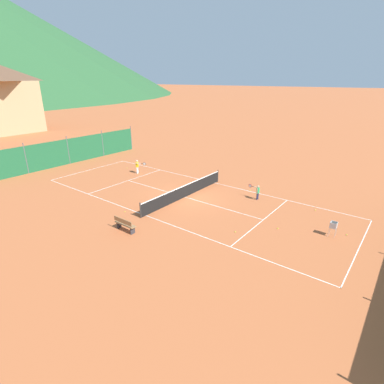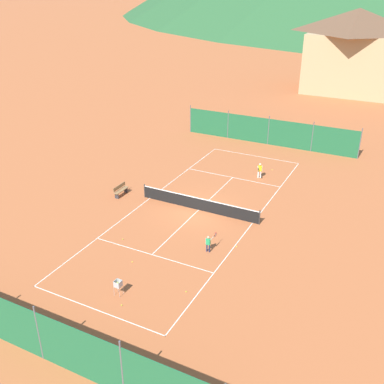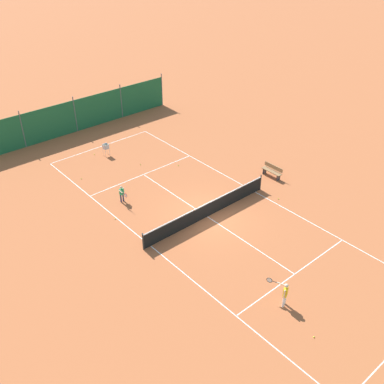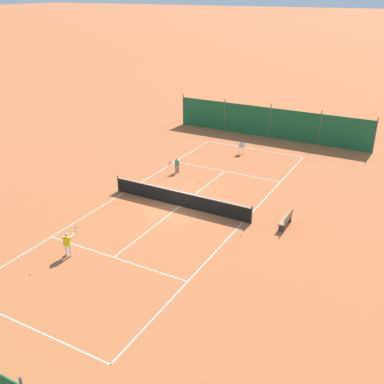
# 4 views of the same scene
# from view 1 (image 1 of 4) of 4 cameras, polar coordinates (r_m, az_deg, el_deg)

# --- Properties ---
(ground_plane) EXTENTS (600.00, 600.00, 0.00)m
(ground_plane) POSITION_cam_1_polar(r_m,az_deg,el_deg) (22.69, -1.35, -0.96)
(ground_plane) COLOR #B25B33
(court_line_markings) EXTENTS (8.25, 23.85, 0.01)m
(court_line_markings) POSITION_cam_1_polar(r_m,az_deg,el_deg) (22.68, -1.35, -0.96)
(court_line_markings) COLOR white
(court_line_markings) RESTS_ON ground
(tennis_net) EXTENTS (9.18, 0.08, 1.06)m
(tennis_net) POSITION_cam_1_polar(r_m,az_deg,el_deg) (22.50, -1.36, 0.22)
(tennis_net) COLOR #2D2D2D
(tennis_net) RESTS_ON ground
(windscreen_fence_far) EXTENTS (17.28, 0.08, 2.90)m
(windscreen_fence_far) POSITION_cam_1_polar(r_m,az_deg,el_deg) (33.83, -22.49, 7.15)
(windscreen_fence_far) COLOR #1E6038
(windscreen_fence_far) RESTS_ON ground
(player_far_service) EXTENTS (0.38, 0.95, 1.10)m
(player_far_service) POSITION_cam_1_polar(r_m,az_deg,el_deg) (22.54, 12.32, 0.16)
(player_far_service) COLOR #23284C
(player_far_service) RESTS_ON ground
(player_far_baseline) EXTENTS (0.43, 1.10, 1.29)m
(player_far_baseline) POSITION_cam_1_polar(r_m,az_deg,el_deg) (28.61, -10.33, 4.97)
(player_far_baseline) COLOR white
(player_far_baseline) RESTS_ON ground
(tennis_ball_by_net_left) EXTENTS (0.07, 0.07, 0.07)m
(tennis_ball_by_net_left) POSITION_cam_1_polar(r_m,az_deg,el_deg) (22.06, 22.45, -3.20)
(tennis_ball_by_net_left) COLOR #CCE033
(tennis_ball_by_net_left) RESTS_ON ground
(tennis_ball_service_box) EXTENTS (0.07, 0.07, 0.07)m
(tennis_ball_service_box) POSITION_cam_1_polar(r_m,az_deg,el_deg) (24.37, 11.03, 0.30)
(tennis_ball_service_box) COLOR #CCE033
(tennis_ball_service_box) RESTS_ON ground
(tennis_ball_alley_left) EXTENTS (0.07, 0.07, 0.07)m
(tennis_ball_alley_left) POSITION_cam_1_polar(r_m,az_deg,el_deg) (18.74, 16.02, -6.68)
(tennis_ball_alley_left) COLOR #CCE033
(tennis_ball_alley_left) RESTS_ON ground
(tennis_ball_far_corner) EXTENTS (0.07, 0.07, 0.07)m
(tennis_ball_far_corner) POSITION_cam_1_polar(r_m,az_deg,el_deg) (17.82, 8.22, -7.53)
(tennis_ball_far_corner) COLOR #CCE033
(tennis_ball_far_corner) RESTS_ON ground
(tennis_ball_by_net_right) EXTENTS (0.07, 0.07, 0.07)m
(tennis_ball_by_net_right) POSITION_cam_1_polar(r_m,az_deg,el_deg) (19.48, 27.38, -7.25)
(tennis_ball_by_net_right) COLOR #CCE033
(tennis_ball_by_net_right) RESTS_ON ground
(tennis_ball_mid_court) EXTENTS (0.07, 0.07, 0.07)m
(tennis_ball_mid_court) POSITION_cam_1_polar(r_m,az_deg,el_deg) (30.58, -12.25, 4.46)
(tennis_ball_mid_court) COLOR #CCE033
(tennis_ball_mid_court) RESTS_ON ground
(tennis_ball_alley_right) EXTENTS (0.07, 0.07, 0.07)m
(tennis_ball_alley_right) POSITION_cam_1_polar(r_m,az_deg,el_deg) (20.67, -12.65, -3.67)
(tennis_ball_alley_right) COLOR #CCE033
(tennis_ball_alley_right) RESTS_ON ground
(ball_hopper) EXTENTS (0.36, 0.36, 0.89)m
(ball_hopper) POSITION_cam_1_polar(r_m,az_deg,el_deg) (18.73, 25.33, -5.86)
(ball_hopper) COLOR #B7B7BC
(ball_hopper) RESTS_ON ground
(courtside_bench) EXTENTS (0.36, 1.50, 0.84)m
(courtside_bench) POSITION_cam_1_polar(r_m,az_deg,el_deg) (18.03, -12.70, -6.01)
(courtside_bench) COLOR olive
(courtside_bench) RESTS_ON ground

